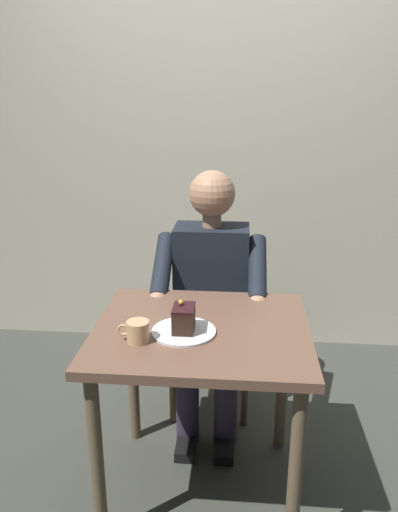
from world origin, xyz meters
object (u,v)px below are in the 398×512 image
object	(u,v)px
cake_slice	(184,318)
coffee_cup	(138,331)
chair	(212,315)
dessert_spoon	(137,333)
dining_table	(202,353)
seated_person	(210,297)

from	to	relation	value
cake_slice	coffee_cup	xyz separation A→B (m)	(0.16, 0.08, -0.02)
chair	dessert_spoon	distance (m)	0.86
dining_table	chair	xyz separation A→B (m)	(0.00, -0.69, -0.16)
dining_table	chair	distance (m)	0.71
seated_person	cake_slice	xyz separation A→B (m)	(0.06, 0.58, 0.16)
coffee_cup	dessert_spoon	world-z (taller)	coffee_cup
chair	cake_slice	xyz separation A→B (m)	(0.06, 0.75, 0.33)
chair	seated_person	xyz separation A→B (m)	(0.00, 0.17, 0.18)
seated_person	dessert_spoon	distance (m)	0.66
chair	coffee_cup	xyz separation A→B (m)	(0.22, 0.83, 0.31)
seated_person	coffee_cup	xyz separation A→B (m)	(0.22, 0.66, 0.14)
dining_table	dessert_spoon	world-z (taller)	dessert_spoon
dining_table	cake_slice	xyz separation A→B (m)	(0.06, 0.05, 0.17)
dining_table	coffee_cup	xyz separation A→B (m)	(0.22, 0.14, 0.16)
chair	coffee_cup	world-z (taller)	chair
dining_table	seated_person	size ratio (longest dim) A/B	0.65
chair	coffee_cup	distance (m)	0.91
coffee_cup	dessert_spoon	distance (m)	0.07
cake_slice	coffee_cup	size ratio (longest dim) A/B	0.98
dessert_spoon	chair	bearing A→B (deg)	-106.69
seated_person	dessert_spoon	xyz separation A→B (m)	(0.23, 0.61, 0.10)
coffee_cup	dessert_spoon	bearing A→B (deg)	-73.09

